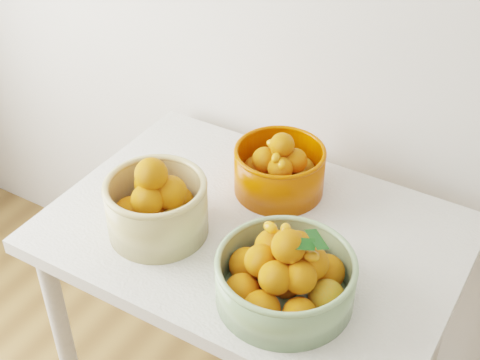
# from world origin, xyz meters

# --- Properties ---
(table) EXTENTS (1.00, 0.70, 0.75)m
(table) POSITION_xyz_m (-0.44, 1.60, 0.65)
(table) COLOR silver
(table) RESTS_ON ground
(bowl_cream) EXTENTS (0.31, 0.31, 0.21)m
(bowl_cream) POSITION_xyz_m (-0.63, 1.47, 0.83)
(bowl_cream) COLOR tan
(bowl_cream) RESTS_ON table
(bowl_green) EXTENTS (0.40, 0.40, 0.20)m
(bowl_green) POSITION_xyz_m (-0.26, 1.43, 0.82)
(bowl_green) COLOR gray
(bowl_green) RESTS_ON table
(bowl_orange) EXTENTS (0.28, 0.28, 0.17)m
(bowl_orange) POSITION_xyz_m (-0.46, 1.77, 0.82)
(bowl_orange) COLOR #C13C00
(bowl_orange) RESTS_ON table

